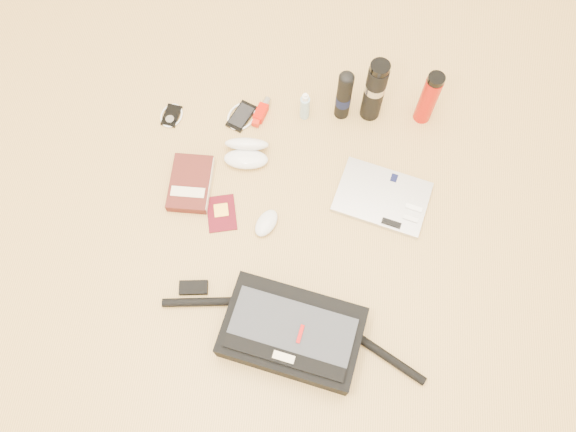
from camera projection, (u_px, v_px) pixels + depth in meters
The scene contains 14 objects.
ground at pixel (292, 234), 1.76m from camera, with size 4.00×4.00×0.00m, color tan.
messenger_bag at pixel (291, 332), 1.59m from camera, with size 0.78×0.31×0.11m.
laptop at pixel (382, 197), 1.79m from camera, with size 0.33×0.26×0.03m.
book at pixel (191, 183), 1.80m from camera, with size 0.13×0.20×0.04m.
passport at pixel (222, 213), 1.78m from camera, with size 0.12×0.14×0.01m.
mouse at pixel (266, 223), 1.75m from camera, with size 0.09×0.11×0.03m.
sunglasses_case at pixel (246, 152), 1.84m from camera, with size 0.15×0.13×0.08m.
ipod at pixel (172, 116), 1.92m from camera, with size 0.08×0.09×0.01m.
phone at pixel (241, 116), 1.92m from camera, with size 0.12×0.13×0.01m.
inhaler at pixel (261, 112), 1.91m from camera, with size 0.05×0.12×0.03m.
spray_bottle at pixel (305, 107), 1.87m from camera, with size 0.04×0.04×0.13m.
aerosol_can at pixel (344, 95), 1.83m from camera, with size 0.07×0.07×0.22m.
thermos_black at pixel (375, 91), 1.81m from camera, with size 0.08×0.08×0.26m.
thermos_red at pixel (429, 98), 1.82m from camera, with size 0.07×0.07×0.22m.
Camera 1 is at (0.05, -0.62, 1.64)m, focal length 35.00 mm.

